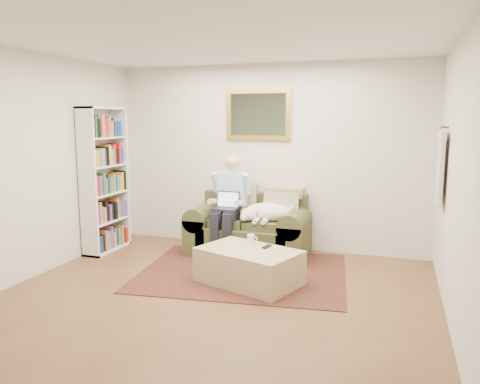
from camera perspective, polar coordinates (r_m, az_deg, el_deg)
The scene contains 12 objects.
room_shell at distance 4.62m, azimuth -3.64°, elevation 2.21°, with size 4.51×5.00×2.61m.
rug at distance 5.74m, azimuth 0.36°, elevation -9.73°, with size 2.42×1.94×0.01m, color black.
sofa at distance 6.43m, azimuth 1.07°, elevation -5.12°, with size 1.62×0.82×0.97m.
seated_man at distance 6.29m, azimuth -1.43°, elevation -1.71°, with size 0.53×0.76×1.36m, color #8CC1D8, non-canonical shape.
laptop at distance 6.22m, azimuth -1.63°, elevation -1.52°, with size 0.31×0.25×0.23m.
sleeping_dog at distance 6.20m, azimuth 3.41°, elevation -2.46°, with size 0.67×0.42×0.25m, color white, non-canonical shape.
ottoman at distance 5.32m, azimuth 1.09°, elevation -9.05°, with size 1.09×0.69×0.40m, color tan.
coffee_mug at distance 5.52m, azimuth 1.32°, elevation -5.72°, with size 0.08×0.08×0.10m, color white.
tv_remote at distance 5.35m, azimuth 3.30°, elevation -6.66°, with size 0.05×0.15×0.02m, color black.
bookshelf at distance 6.76m, azimuth -16.20°, elevation 1.42°, with size 0.28×0.80×2.00m, color white, non-canonical shape.
wall_mirror at distance 6.64m, azimuth 2.21°, elevation 9.43°, with size 0.94×0.04×0.72m.
hanging_shirt at distance 5.54m, azimuth 23.22°, elevation 3.12°, with size 0.06×0.52×0.90m, color beige, non-canonical shape.
Camera 1 is at (1.74, -3.90, 1.84)m, focal length 35.00 mm.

